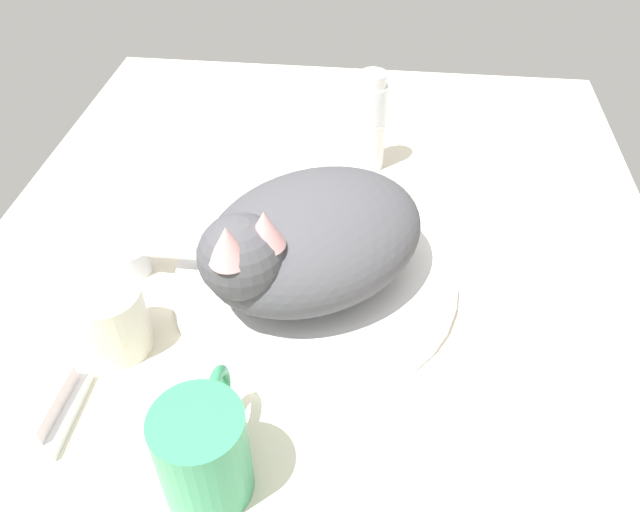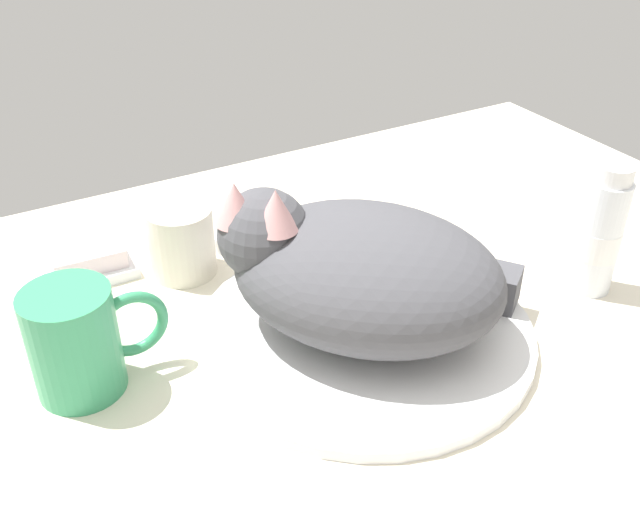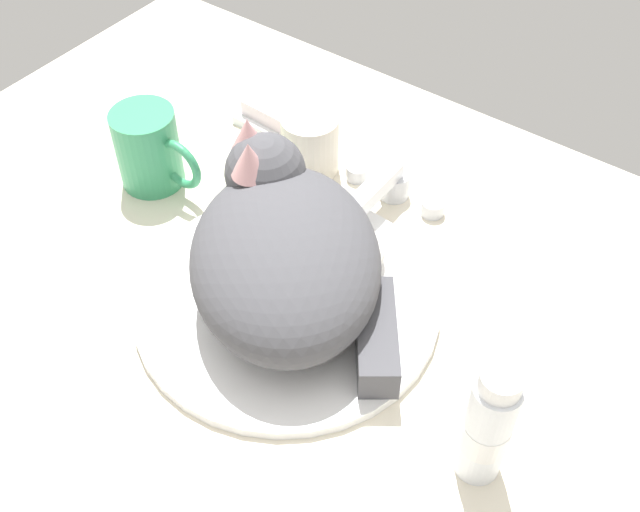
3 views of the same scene
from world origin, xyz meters
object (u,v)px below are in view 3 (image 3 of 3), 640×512
cat (286,250)px  coffee_mug (150,149)px  rinse_cup (310,144)px  faucet (387,188)px  soap_bar (274,110)px  toothpaste_bottle (487,427)px

cat → coffee_mug: (-24.14, 5.13, -2.34)cm
cat → rinse_cup: (-10.39, 18.05, -3.45)cm
faucet → coffee_mug: (-24.75, -13.05, 2.49)cm
faucet → soap_bar: bearing=168.3°
soap_bar → rinse_cup: bearing=-25.3°
rinse_cup → toothpaste_bottle: toothpaste_bottle is taller
faucet → soap_bar: 20.41cm
toothpaste_bottle → soap_bar: bearing=148.0°
cat → soap_bar: cat is taller
faucet → soap_bar: size_ratio=1.81×
rinse_cup → soap_bar: size_ratio=1.03×
toothpaste_bottle → coffee_mug: bearing=167.8°
coffee_mug → rinse_cup: bearing=43.2°
cat → soap_bar: size_ratio=4.23×
faucet → cat: size_ratio=0.43×
toothpaste_bottle → faucet: bearing=136.1°
rinse_cup → soap_bar: rinse_cup is taller
soap_bar → cat: bearing=-49.0°
coffee_mug → toothpaste_bottle: size_ratio=0.85×
rinse_cup → toothpaste_bottle: (35.73, -23.64, 2.74)cm
coffee_mug → toothpaste_bottle: (49.47, -10.71, 1.63)cm
cat → coffee_mug: bearing=168.0°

